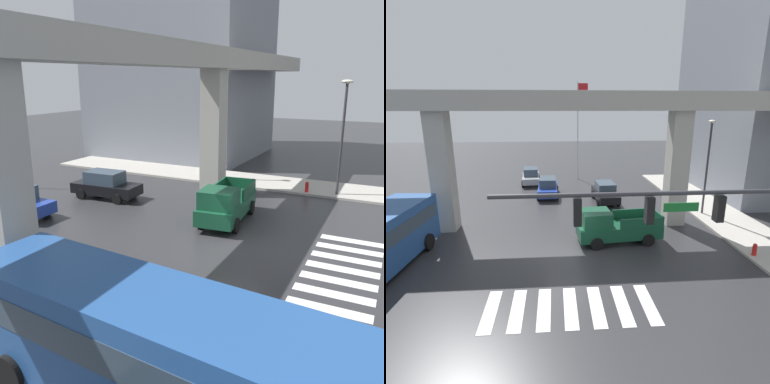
% 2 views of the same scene
% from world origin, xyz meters
% --- Properties ---
extents(ground_plane, '(120.00, 120.00, 0.00)m').
position_xyz_m(ground_plane, '(0.00, 0.00, 0.00)').
color(ground_plane, '#2D2D30').
extents(crosswalk_stripes, '(7.15, 2.80, 0.01)m').
position_xyz_m(crosswalk_stripes, '(-0.00, -4.62, 0.01)').
color(crosswalk_stripes, silver).
rests_on(crosswalk_stripes, ground).
extents(elevated_overpass, '(51.77, 2.12, 9.09)m').
position_xyz_m(elevated_overpass, '(0.00, 4.57, 7.72)').
color(elevated_overpass, '#ADA89E').
rests_on(elevated_overpass, ground).
extents(sidewalk_east, '(4.00, 36.00, 0.15)m').
position_xyz_m(sidewalk_east, '(12.03, 2.00, 0.07)').
color(sidewalk_east, '#ADA89E').
rests_on(sidewalk_east, ground).
extents(pickup_truck, '(5.25, 2.44, 2.08)m').
position_xyz_m(pickup_truck, '(3.03, 1.66, 0.99)').
color(pickup_truck, '#14472D').
rests_on(pickup_truck, ground).
extents(sedan_blue, '(1.97, 4.30, 1.72)m').
position_xyz_m(sedan_blue, '(-1.23, 12.27, 0.85)').
color(sedan_blue, '#1E3899').
rests_on(sedan_blue, ground).
extents(sedan_silver, '(2.19, 4.41, 1.72)m').
position_xyz_m(sedan_silver, '(-3.18, 17.27, 0.85)').
color(sedan_silver, '#A8AAAF').
rests_on(sedan_silver, ground).
extents(sedan_black, '(2.14, 4.39, 1.72)m').
position_xyz_m(sedan_black, '(3.87, 10.11, 0.85)').
color(sedan_black, black).
rests_on(sedan_black, ground).
extents(traffic_signal_mast, '(10.89, 0.32, 6.20)m').
position_xyz_m(traffic_signal_mast, '(4.66, -7.03, 4.66)').
color(traffic_signal_mast, '#38383D').
rests_on(traffic_signal_mast, ground).
extents(street_lamp_mid_block, '(0.44, 0.70, 7.24)m').
position_xyz_m(street_lamp_mid_block, '(10.83, 6.04, 4.56)').
color(street_lamp_mid_block, '#38383D').
rests_on(street_lamp_mid_block, ground).
extents(fire_hydrant, '(0.24, 0.24, 0.85)m').
position_xyz_m(fire_hydrant, '(10.43, -0.99, 0.43)').
color(fire_hydrant, red).
rests_on(fire_hydrant, ground).
extents(flagpole, '(1.16, 0.12, 10.76)m').
position_xyz_m(flagpole, '(2.20, 19.15, 6.19)').
color(flagpole, silver).
rests_on(flagpole, ground).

